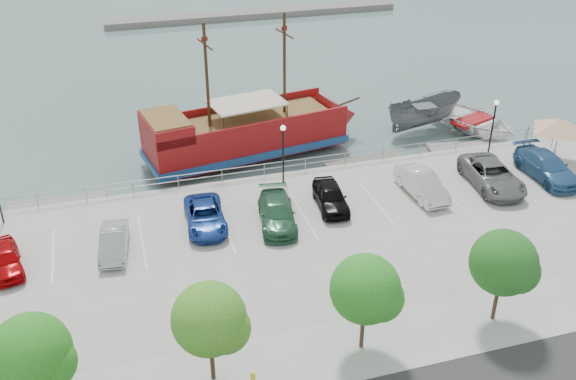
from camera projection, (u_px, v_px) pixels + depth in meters
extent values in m
plane|color=#4D6361|center=(313.00, 246.00, 39.12)|extent=(160.00, 160.00, 0.00)
cube|color=#A6A6A6|center=(381.00, 342.00, 30.25)|extent=(100.00, 4.00, 0.05)
cylinder|color=gray|center=(278.00, 162.00, 44.70)|extent=(50.00, 0.06, 0.06)
cylinder|color=gray|center=(278.00, 167.00, 44.89)|extent=(50.00, 0.06, 0.06)
cube|color=slate|center=(255.00, 14.00, 87.44)|extent=(40.00, 3.00, 0.80)
cube|color=maroon|center=(246.00, 135.00, 49.05)|extent=(15.70, 7.26, 2.46)
cube|color=navy|center=(246.00, 145.00, 49.44)|extent=(16.03, 7.59, 0.57)
cone|color=maroon|center=(340.00, 117.00, 52.29)|extent=(3.76, 4.99, 4.53)
cube|color=maroon|center=(166.00, 127.00, 45.74)|extent=(3.61, 5.14, 1.32)
cube|color=brown|center=(165.00, 118.00, 45.39)|extent=(3.35, 4.74, 0.11)
cube|color=brown|center=(251.00, 119.00, 48.61)|extent=(12.81, 6.21, 0.14)
cube|color=maroon|center=(234.00, 106.00, 50.06)|extent=(14.92, 2.79, 0.66)
cube|color=maroon|center=(258.00, 127.00, 46.52)|extent=(14.92, 2.79, 0.66)
cylinder|color=#382111|center=(284.00, 65.00, 47.85)|extent=(0.26, 0.26, 7.75)
cylinder|color=#382111|center=(207.00, 77.00, 45.46)|extent=(0.26, 0.26, 7.75)
cylinder|color=#382111|center=(284.00, 33.00, 46.70)|extent=(0.62, 2.81, 0.13)
cylinder|color=#382111|center=(205.00, 44.00, 44.31)|extent=(0.62, 2.81, 0.13)
cube|color=beige|center=(247.00, 103.00, 47.84)|extent=(6.02, 4.48, 0.11)
cylinder|color=#382111|center=(347.00, 102.00, 52.00)|extent=(2.34, 0.55, 0.56)
imported|color=#5D5F63|center=(423.00, 116.00, 53.60)|extent=(7.32, 3.64, 2.71)
imported|color=white|center=(473.00, 123.00, 53.64)|extent=(8.12, 9.44, 1.65)
cube|color=gray|center=(57.00, 206.00, 42.99)|extent=(6.50, 2.27, 0.36)
cube|color=slate|center=(366.00, 163.00, 48.55)|extent=(6.42, 2.44, 0.36)
cube|color=gray|center=(469.00, 149.00, 50.73)|extent=(6.66, 3.09, 0.37)
cylinder|color=slate|center=(526.00, 141.00, 47.32)|extent=(0.08, 0.08, 2.32)
cylinder|color=slate|center=(554.00, 134.00, 48.33)|extent=(0.08, 0.08, 2.32)
cylinder|color=slate|center=(554.00, 156.00, 45.15)|extent=(0.08, 0.08, 2.32)
pyramid|color=beige|center=(560.00, 119.00, 45.74)|extent=(5.02, 5.02, 0.95)
cylinder|color=yellow|center=(253.00, 379.00, 27.86)|extent=(0.22, 0.22, 0.56)
sphere|color=yellow|center=(253.00, 374.00, 27.72)|extent=(0.24, 0.24, 0.24)
cylinder|color=black|center=(283.00, 157.00, 43.10)|extent=(0.12, 0.12, 4.00)
sphere|color=#FFF2CC|center=(283.00, 128.00, 42.07)|extent=(0.36, 0.36, 0.36)
cylinder|color=black|center=(492.00, 129.00, 47.08)|extent=(0.12, 0.12, 4.00)
sphere|color=#FFF2CC|center=(497.00, 102.00, 46.06)|extent=(0.36, 0.36, 0.36)
sphere|color=#246D19|center=(31.00, 353.00, 24.87)|extent=(3.20, 3.20, 3.20)
sphere|color=#246D19|center=(49.00, 363.00, 24.96)|extent=(2.20, 2.20, 2.20)
cylinder|color=#473321|center=(212.00, 360.00, 27.73)|extent=(0.20, 0.20, 2.20)
sphere|color=#3D771F|center=(209.00, 319.00, 26.61)|extent=(3.20, 3.20, 3.20)
sphere|color=#3D771F|center=(225.00, 328.00, 26.71)|extent=(2.20, 2.20, 2.20)
cylinder|color=#473321|center=(362.00, 329.00, 29.48)|extent=(0.20, 0.20, 2.20)
sphere|color=#25701E|center=(365.00, 289.00, 28.36)|extent=(3.20, 3.20, 3.20)
sphere|color=#25701E|center=(380.00, 298.00, 28.45)|extent=(2.20, 2.20, 2.20)
cylinder|color=#473321|center=(496.00, 301.00, 31.22)|extent=(0.20, 0.20, 2.20)
sphere|color=#1E551A|center=(503.00, 263.00, 30.10)|extent=(3.20, 3.20, 3.20)
sphere|color=#1E551A|center=(517.00, 271.00, 30.19)|extent=(2.20, 2.20, 2.20)
imported|color=#AD0306|center=(4.00, 259.00, 34.98)|extent=(2.45, 4.40, 1.41)
imported|color=#9EA2A7|center=(114.00, 242.00, 36.47)|extent=(1.97, 4.32, 1.37)
imported|color=navy|center=(205.00, 216.00, 38.93)|extent=(2.63, 5.15, 1.39)
imported|color=#28593A|center=(277.00, 213.00, 39.12)|extent=(2.93, 5.47, 1.51)
imported|color=black|center=(331.00, 196.00, 40.88)|extent=(2.29, 4.64, 1.52)
imported|color=silver|center=(422.00, 184.00, 42.25)|extent=(1.90, 4.97, 1.62)
imported|color=slate|center=(492.00, 175.00, 43.27)|extent=(3.36, 6.26, 1.67)
imported|color=#2D5784|center=(547.00, 167.00, 44.35)|extent=(2.45, 5.81, 1.67)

